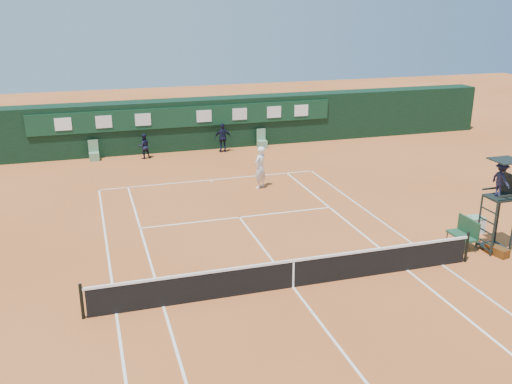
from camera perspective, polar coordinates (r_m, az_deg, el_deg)
ground at (r=18.39m, az=3.71°, el=-9.48°), size 90.00×90.00×0.00m
court_lines at (r=18.39m, az=3.71°, el=-9.47°), size 11.05×23.85×0.01m
tennis_net at (r=18.15m, az=3.74°, el=-8.07°), size 12.90×0.10×1.10m
back_wall at (r=35.11m, az=-7.09°, el=6.76°), size 40.00×1.65×3.00m
linesman_chair_left at (r=33.66m, az=-15.89°, el=3.59°), size 0.55×0.50×1.15m
linesman_chair_right at (r=35.22m, az=0.60°, el=4.96°), size 0.55×0.50×1.15m
umpire_chair at (r=21.76m, az=23.30°, el=0.53°), size 0.96×0.95×3.42m
player_bench at (r=22.30m, az=20.15°, el=-3.75°), size 0.56×1.20×1.10m
tennis_bag at (r=22.20m, az=22.97°, el=-5.45°), size 0.53×0.89×0.31m
cooler at (r=23.92m, az=21.07°, el=-3.04°), size 0.57×0.57×0.65m
tennis_ball at (r=26.84m, az=-2.86°, el=-0.12°), size 0.06×0.06×0.06m
player at (r=27.36m, az=0.40°, el=2.47°), size 0.89×0.86×2.06m
ball_kid_left at (r=33.32m, az=-11.15°, el=4.52°), size 0.79×0.67×1.44m
ball_kid_right at (r=34.13m, az=-3.33°, el=5.43°), size 1.04×0.49×1.73m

